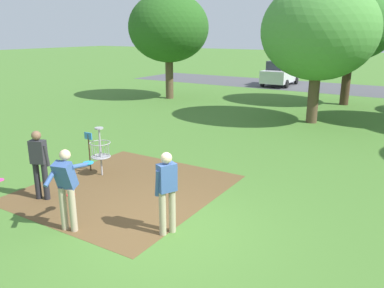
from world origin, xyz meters
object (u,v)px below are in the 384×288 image
at_px(player_foreground_watching, 66,185).
at_px(tree_mid_left, 169,28).
at_px(player_throwing, 167,189).
at_px(parked_car_leftmost, 280,73).
at_px(disc_golf_basket, 99,149).
at_px(tree_far_left, 352,23).
at_px(player_waiting_left, 39,161).
at_px(tree_near_left, 319,31).
at_px(frisbee_near_basket, 71,195).

height_order(player_foreground_watching, tree_mid_left, tree_mid_left).
distance_m(player_throwing, parked_car_leftmost, 23.66).
xyz_separation_m(tree_mid_left, parked_car_leftmost, (3.71, 9.32, -3.22)).
xyz_separation_m(player_throwing, parked_car_leftmost, (-5.74, 22.95, -0.05)).
bearing_deg(player_foreground_watching, disc_golf_basket, 123.58).
xyz_separation_m(player_throwing, tree_far_left, (0.08, 16.98, 3.40)).
relative_size(player_waiting_left, tree_mid_left, 0.28).
bearing_deg(tree_far_left, player_waiting_left, -101.88).
relative_size(player_throwing, player_waiting_left, 1.00).
bearing_deg(tree_far_left, player_throwing, -90.26).
bearing_deg(tree_mid_left, parked_car_leftmost, 68.32).
height_order(disc_golf_basket, tree_near_left, tree_near_left).
bearing_deg(disc_golf_basket, tree_near_left, 71.45).
height_order(player_throwing, tree_mid_left, tree_mid_left).
bearing_deg(tree_mid_left, player_foreground_watching, -62.24).
distance_m(player_foreground_watching, tree_mid_left, 16.76).
bearing_deg(tree_near_left, disc_golf_basket, -108.55).
bearing_deg(frisbee_near_basket, player_waiting_left, -129.15).
height_order(player_waiting_left, tree_near_left, tree_near_left).
height_order(player_throwing, parked_car_leftmost, parked_car_leftmost).
xyz_separation_m(disc_golf_basket, tree_near_left, (3.30, 9.83, 3.19)).
relative_size(player_throwing, tree_far_left, 0.27).
height_order(player_throwing, tree_far_left, tree_far_left).
bearing_deg(player_throwing, player_foreground_watching, -152.26).
height_order(player_foreground_watching, tree_far_left, tree_far_left).
distance_m(frisbee_near_basket, tree_mid_left, 15.34).
xyz_separation_m(disc_golf_basket, tree_mid_left, (-5.89, 11.89, 3.39)).
bearing_deg(disc_golf_basket, player_waiting_left, -89.62).
bearing_deg(tree_far_left, tree_mid_left, -160.59).
distance_m(player_foreground_watching, player_waiting_left, 1.90).
bearing_deg(tree_far_left, frisbee_near_basket, -100.89).
height_order(player_waiting_left, frisbee_near_basket, player_waiting_left).
distance_m(tree_mid_left, parked_car_leftmost, 10.54).
bearing_deg(player_throwing, frisbee_near_basket, 175.07).
relative_size(player_foreground_watching, tree_near_left, 0.28).
distance_m(frisbee_near_basket, parked_car_leftmost, 22.85).
relative_size(disc_golf_basket, frisbee_near_basket, 6.50).
bearing_deg(tree_near_left, frisbee_near_basket, -104.31).
relative_size(frisbee_near_basket, tree_far_left, 0.03).
bearing_deg(player_foreground_watching, frisbee_near_basket, 138.33).
bearing_deg(player_throwing, player_waiting_left, -176.35).
xyz_separation_m(disc_golf_basket, parked_car_leftmost, (-2.18, 21.22, 0.17)).
relative_size(frisbee_near_basket, tree_near_left, 0.04).
height_order(disc_golf_basket, parked_car_leftmost, parked_car_leftmost).
distance_m(disc_golf_basket, player_waiting_left, 1.97).
height_order(tree_mid_left, tree_far_left, tree_far_left).
bearing_deg(parked_car_leftmost, player_foreground_watching, -80.59).
xyz_separation_m(frisbee_near_basket, tree_near_left, (2.88, 11.29, 3.94)).
distance_m(tree_mid_left, tree_far_left, 10.10).
distance_m(tree_far_left, parked_car_leftmost, 9.02).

